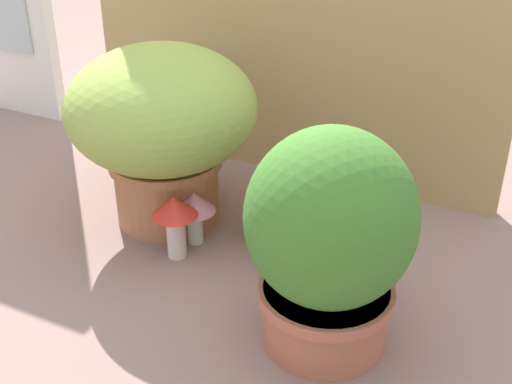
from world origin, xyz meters
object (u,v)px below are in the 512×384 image
cat (299,203)px  mushroom_ornament_pink (194,206)px  leafy_planter (330,239)px  grass_planter (162,122)px  mushroom_ornament_red (175,215)px

cat → mushroom_ornament_pink: bearing=-159.5°
leafy_planter → cat: (-0.17, 0.27, -0.11)m
grass_planter → leafy_planter: same height
leafy_planter → mushroom_ornament_red: (-0.41, 0.11, -0.12)m
cat → mushroom_ornament_pink: size_ratio=2.46×
cat → leafy_planter: bearing=-57.6°
cat → mushroom_ornament_pink: 0.24m
grass_planter → leafy_planter: bearing=-26.0°
leafy_planter → cat: bearing=122.4°
leafy_planter → mushroom_ornament_red: bearing=164.2°
mushroom_ornament_pink → mushroom_ornament_red: bearing=-97.4°
mushroom_ornament_pink → grass_planter: bearing=150.2°
grass_planter → cat: size_ratio=1.36×
grass_planter → mushroom_ornament_red: 0.23m
mushroom_ornament_red → mushroom_ornament_pink: 0.07m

